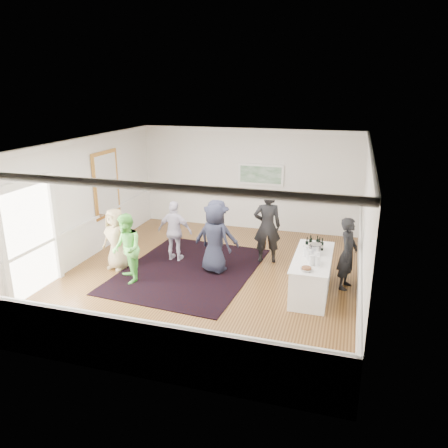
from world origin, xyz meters
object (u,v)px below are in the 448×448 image
(guest_tan, at_px, (116,239))
(guest_lilac, at_px, (175,231))
(bartender, at_px, (348,253))
(guest_dark_b, at_px, (267,226))
(guest_green, at_px, (127,249))
(guest_navy, at_px, (215,239))
(serving_table, at_px, (312,274))
(nut_bowl, at_px, (306,269))
(guest_dark_a, at_px, (217,234))
(ice_bucket, at_px, (315,249))

(guest_tan, bearing_deg, guest_lilac, 53.25)
(bartender, height_order, guest_tan, bartender)
(bartender, bearing_deg, guest_dark_b, 77.90)
(bartender, height_order, guest_green, bartender)
(guest_green, distance_m, guest_navy, 2.12)
(serving_table, xyz_separation_m, guest_tan, (-4.84, -0.06, 0.35))
(guest_tan, xyz_separation_m, nut_bowl, (4.79, -0.76, 0.11))
(guest_dark_a, bearing_deg, guest_green, 38.97)
(guest_lilac, relative_size, guest_dark_b, 0.83)
(guest_green, xyz_separation_m, guest_navy, (1.78, 1.15, 0.04))
(guest_tan, xyz_separation_m, guest_green, (0.64, -0.61, 0.04))
(guest_green, bearing_deg, nut_bowl, 48.85)
(serving_table, bearing_deg, ice_bucket, 77.62)
(guest_lilac, xyz_separation_m, guest_navy, (1.22, -0.39, 0.06))
(guest_tan, bearing_deg, guest_green, -28.62)
(guest_dark_a, height_order, guest_dark_b, guest_dark_b)
(serving_table, bearing_deg, guest_green, -170.92)
(guest_dark_b, relative_size, ice_bucket, 7.48)
(guest_dark_b, distance_m, nut_bowl, 2.62)
(guest_green, xyz_separation_m, nut_bowl, (4.15, -0.15, 0.07))
(guest_lilac, relative_size, nut_bowl, 6.25)
(bartender, xyz_separation_m, guest_dark_b, (-2.05, 1.00, 0.14))
(guest_tan, height_order, guest_lilac, guest_lilac)
(guest_tan, relative_size, guest_dark_b, 0.81)
(guest_green, bearing_deg, guest_lilac, 120.97)
(guest_navy, bearing_deg, guest_green, 53.71)
(guest_dark_b, xyz_separation_m, ice_bucket, (1.35, -1.33, 0.00))
(guest_lilac, distance_m, guest_dark_b, 2.40)
(ice_bucket, bearing_deg, guest_dark_a, 165.53)
(guest_tan, bearing_deg, ice_bucket, 17.53)
(bartender, distance_m, guest_navy, 3.15)
(bartender, height_order, guest_dark_b, guest_dark_b)
(guest_green, bearing_deg, serving_table, 59.99)
(bartender, bearing_deg, serving_table, 136.79)
(bartender, xyz_separation_m, ice_bucket, (-0.70, -0.33, 0.14))
(guest_dark_a, bearing_deg, guest_navy, 98.09)
(guest_green, height_order, nut_bowl, guest_green)
(serving_table, distance_m, guest_navy, 2.51)
(guest_tan, bearing_deg, guest_dark_b, 38.69)
(guest_lilac, height_order, guest_dark_a, guest_dark_a)
(bartender, xyz_separation_m, nut_bowl, (-0.78, -1.29, 0.06))
(guest_tan, xyz_separation_m, guest_dark_b, (3.52, 1.53, 0.19))
(bartender, relative_size, guest_dark_b, 0.86)
(guest_green, xyz_separation_m, guest_dark_a, (1.73, 1.46, 0.05))
(bartender, xyz_separation_m, guest_navy, (-3.15, 0.02, 0.03))
(serving_table, height_order, bartender, bartender)
(guest_green, relative_size, guest_navy, 0.96)
(bartender, bearing_deg, ice_bucket, 129.15)
(serving_table, relative_size, guest_dark_a, 1.21)
(bartender, height_order, guest_lilac, bartender)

